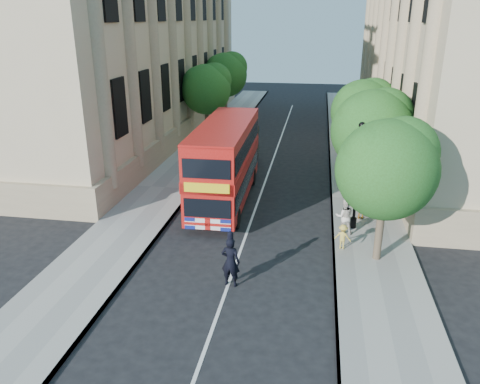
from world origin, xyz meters
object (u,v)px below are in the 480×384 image
at_px(box_van, 239,150).
at_px(woman_pedestrian, 344,216).
at_px(police_constable, 231,262).
at_px(lamp_post, 357,181).
at_px(double_decker_bus, 225,161).

distance_m(box_van, woman_pedestrian, 11.79).
xyz_separation_m(box_van, police_constable, (2.23, -14.88, -0.25)).
relative_size(lamp_post, police_constable, 2.58).
xyz_separation_m(lamp_post, box_van, (-7.13, 8.99, -1.26)).
bearing_deg(lamp_post, double_decker_bus, 159.39).
bearing_deg(double_decker_bus, police_constable, -78.61).
relative_size(lamp_post, double_decker_bus, 0.55).
height_order(lamp_post, woman_pedestrian, lamp_post).
bearing_deg(box_van, double_decker_bus, -81.43).
relative_size(double_decker_bus, woman_pedestrian, 5.50).
relative_size(double_decker_bus, box_van, 2.05).
bearing_deg(police_constable, double_decker_bus, -69.24).
xyz_separation_m(lamp_post, police_constable, (-4.91, -5.89, -1.51)).
relative_size(box_van, police_constable, 2.30).
distance_m(double_decker_bus, police_constable, 8.75).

